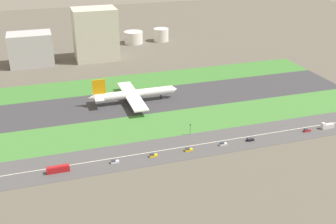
# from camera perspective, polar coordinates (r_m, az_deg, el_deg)

# --- Properties ---
(ground_plane) EXTENTS (800.00, 800.00, 0.00)m
(ground_plane) POSITION_cam_1_polar(r_m,az_deg,el_deg) (301.89, -0.54, 1.90)
(ground_plane) COLOR #5B564C
(runway) EXTENTS (280.00, 46.00, 0.10)m
(runway) POSITION_cam_1_polar(r_m,az_deg,el_deg) (301.87, -0.54, 1.91)
(runway) COLOR #38383D
(runway) RESTS_ON ground_plane
(grass_median_north) EXTENTS (280.00, 36.00, 0.10)m
(grass_median_north) POSITION_cam_1_polar(r_m,az_deg,el_deg) (338.59, -2.62, 4.43)
(grass_median_north) COLOR #3D7A33
(grass_median_north) RESTS_ON ground_plane
(grass_median_south) EXTENTS (280.00, 36.00, 0.10)m
(grass_median_south) POSITION_cam_1_polar(r_m,az_deg,el_deg) (266.40, 2.10, -1.31)
(grass_median_south) COLOR #427F38
(grass_median_south) RESTS_ON ground_plane
(highway) EXTENTS (280.00, 28.00, 0.10)m
(highway) POSITION_cam_1_polar(r_m,az_deg,el_deg) (239.95, 4.70, -4.46)
(highway) COLOR #4C4C4F
(highway) RESTS_ON ground_plane
(highway_centerline) EXTENTS (266.00, 0.50, 0.01)m
(highway_centerline) POSITION_cam_1_polar(r_m,az_deg,el_deg) (239.92, 4.70, -4.45)
(highway_centerline) COLOR silver
(highway_centerline) RESTS_ON highway
(airliner) EXTENTS (65.00, 56.00, 19.70)m
(airliner) POSITION_cam_1_polar(r_m,az_deg,el_deg) (293.89, -4.96, 2.47)
(airliner) COLOR white
(airliner) RESTS_ON runway
(car_5) EXTENTS (4.40, 1.80, 2.00)m
(car_5) POSITION_cam_1_polar(r_m,az_deg,el_deg) (226.51, -2.08, -6.01)
(car_5) COLOR yellow
(car_5) RESTS_ON highway
(car_2) EXTENTS (4.40, 1.80, 2.00)m
(car_2) POSITION_cam_1_polar(r_m,az_deg,el_deg) (266.93, 18.69, -2.41)
(car_2) COLOR #B2191E
(car_2) RESTS_ON highway
(car_3) EXTENTS (4.40, 1.80, 2.00)m
(car_3) POSITION_cam_1_polar(r_m,az_deg,el_deg) (247.02, 11.30, -3.76)
(car_3) COLOR black
(car_3) RESTS_ON highway
(car_4) EXTENTS (4.40, 1.80, 2.00)m
(car_4) POSITION_cam_1_polar(r_m,az_deg,el_deg) (222.55, -7.44, -6.82)
(car_4) COLOR silver
(car_4) RESTS_ON highway
(bus_0) EXTENTS (11.60, 2.50, 3.50)m
(bus_0) POSITION_cam_1_polar(r_m,az_deg,el_deg) (219.97, -14.99, -7.66)
(bus_0) COLOR #B2191E
(bus_0) RESTS_ON highway
(car_0) EXTENTS (4.40, 1.80, 2.00)m
(car_0) POSITION_cam_1_polar(r_m,az_deg,el_deg) (232.16, 2.86, -5.21)
(car_0) COLOR yellow
(car_0) RESTS_ON highway
(car_1) EXTENTS (4.40, 1.80, 2.00)m
(car_1) POSITION_cam_1_polar(r_m,az_deg,el_deg) (239.66, 7.62, -4.41)
(car_1) COLOR silver
(car_1) RESTS_ON highway
(truck_0) EXTENTS (8.40, 2.50, 4.00)m
(truck_0) POSITION_cam_1_polar(r_m,az_deg,el_deg) (275.20, 21.20, -1.81)
(truck_0) COLOR silver
(truck_0) RESTS_ON highway
(traffic_light) EXTENTS (0.36, 0.50, 7.20)m
(traffic_light) POSITION_cam_1_polar(r_m,az_deg,el_deg) (247.83, 3.09, -2.31)
(traffic_light) COLOR #4C4C51
(traffic_light) RESTS_ON highway
(terminal_building) EXTENTS (38.07, 26.04, 29.03)m
(terminal_building) POSITION_cam_1_polar(r_m,az_deg,el_deg) (393.54, -18.49, 8.27)
(terminal_building) COLOR #B2B2B7
(terminal_building) RESTS_ON ground_plane
(hangar_building) EXTENTS (39.55, 28.80, 47.57)m
(hangar_building) POSITION_cam_1_polar(r_m,az_deg,el_deg) (394.61, -10.03, 10.59)
(hangar_building) COLOR beige
(hangar_building) RESTS_ON ground_plane
(fuel_tank_west) EXTENTS (19.17, 19.17, 12.18)m
(fuel_tank_west) POSITION_cam_1_polar(r_m,az_deg,el_deg) (444.12, -8.88, 9.84)
(fuel_tank_west) COLOR silver
(fuel_tank_west) RESTS_ON ground_plane
(fuel_tank_centre) EXTENTS (19.84, 19.84, 12.66)m
(fuel_tank_centre) POSITION_cam_1_polar(r_m,az_deg,el_deg) (449.94, -4.81, 10.27)
(fuel_tank_centre) COLOR silver
(fuel_tank_centre) RESTS_ON ground_plane
(fuel_tank_east) EXTENTS (16.15, 16.15, 13.71)m
(fuel_tank_east) POSITION_cam_1_polar(r_m,az_deg,el_deg) (457.60, -0.97, 10.66)
(fuel_tank_east) COLOR silver
(fuel_tank_east) RESTS_ON ground_plane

